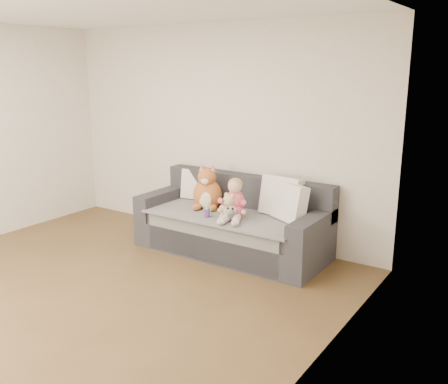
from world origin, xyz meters
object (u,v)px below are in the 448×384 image
Objects in this scene: sofa at (233,226)px; plush_cat at (207,192)px; toddler at (234,202)px; teddy_bear at (229,208)px; sippy_cup at (207,211)px.

plush_cat is (-0.34, -0.02, 0.36)m from sofa.
plush_cat is at bearing -175.96° from sofa.
toddler is at bearing -54.74° from sofa.
sofa is 7.50× the size of teddy_bear.
sofa is at bearing 107.02° from toddler.
plush_cat reaches higher than sofa.
teddy_bear is (-0.04, -0.04, -0.07)m from toddler.
sofa reaches higher than teddy_bear.
teddy_bear is at bearing -67.99° from sofa.
plush_cat reaches higher than toddler.
teddy_bear is at bearing 19.00° from sippy_cup.
plush_cat is at bearing 162.85° from teddy_bear.
toddler is 0.52m from plush_cat.
sofa is 16.99× the size of sippy_cup.
plush_cat is (-0.49, 0.18, 0.01)m from toddler.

